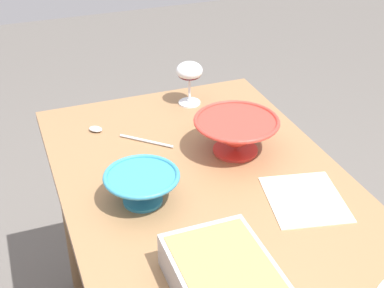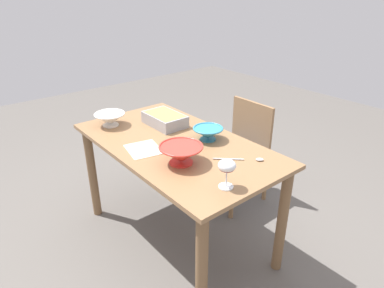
# 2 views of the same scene
# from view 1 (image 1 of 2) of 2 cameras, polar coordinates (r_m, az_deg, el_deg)

# --- Properties ---
(dining_table) EXTENTS (1.40, 0.77, 0.76)m
(dining_table) POSITION_cam_1_polar(r_m,az_deg,el_deg) (1.48, 3.25, -10.56)
(dining_table) COLOR olive
(dining_table) RESTS_ON ground_plane
(wine_glass) EXTENTS (0.09, 0.09, 0.15)m
(wine_glass) POSITION_cam_1_polar(r_m,az_deg,el_deg) (1.84, -0.27, 7.37)
(wine_glass) COLOR white
(wine_glass) RESTS_ON dining_table
(casserole_dish) EXTENTS (0.31, 0.20, 0.08)m
(casserole_dish) POSITION_cam_1_polar(r_m,az_deg,el_deg) (1.14, 3.71, -14.28)
(casserole_dish) COLOR #99999E
(casserole_dish) RESTS_ON dining_table
(mixing_bowl) EXTENTS (0.25, 0.25, 0.11)m
(mixing_bowl) POSITION_cam_1_polar(r_m,az_deg,el_deg) (1.60, 4.61, 1.07)
(mixing_bowl) COLOR red
(mixing_bowl) RESTS_ON dining_table
(serving_bowl) EXTENTS (0.20, 0.20, 0.09)m
(serving_bowl) POSITION_cam_1_polar(r_m,az_deg,el_deg) (1.40, -5.22, -4.39)
(serving_bowl) COLOR teal
(serving_bowl) RESTS_ON dining_table
(serving_spoon) EXTENTS (0.21, 0.22, 0.01)m
(serving_spoon) POSITION_cam_1_polar(r_m,az_deg,el_deg) (1.71, -8.07, 1.09)
(serving_spoon) COLOR silver
(serving_spoon) RESTS_ON dining_table
(napkin) EXTENTS (0.26, 0.23, 0.00)m
(napkin) POSITION_cam_1_polar(r_m,az_deg,el_deg) (1.46, 11.67, -5.63)
(napkin) COLOR beige
(napkin) RESTS_ON dining_table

